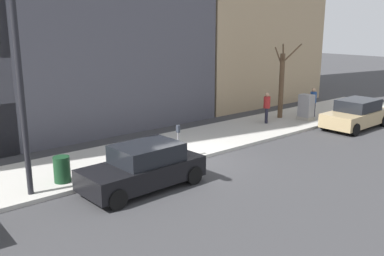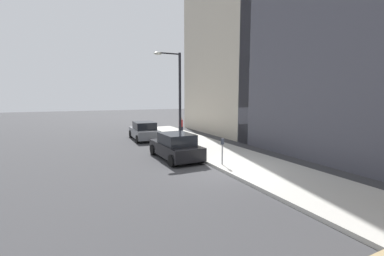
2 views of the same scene
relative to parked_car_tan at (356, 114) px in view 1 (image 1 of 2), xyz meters
name	(u,v)px [view 1 (image 1 of 2)]	position (x,y,z in m)	size (l,w,h in m)	color
ground_plane	(194,162)	(1.20, 10.29, -0.74)	(120.00, 120.00, 0.00)	#38383A
sidewalk	(165,149)	(3.20, 10.29, -0.66)	(4.00, 36.00, 0.15)	#B2AFA8
parked_car_tan	(356,114)	(0.00, 0.00, 0.00)	(1.99, 4.24, 1.52)	tan
parked_car_black	(144,167)	(0.14, 13.43, 0.00)	(2.05, 4.26, 1.52)	black
parking_meter	(178,138)	(1.65, 10.75, 0.24)	(0.14, 0.10, 1.35)	slate
utility_box	(306,107)	(2.50, 0.92, 0.11)	(0.83, 0.61, 1.43)	#A8A399
streetlamp	(22,73)	(1.49, 16.68, 3.28)	(1.97, 0.32, 6.50)	black
bare_tree	(282,83)	(3.79, 1.54, 1.39)	(1.48, 1.84, 4.24)	brown
trash_bin	(62,169)	(2.10, 15.45, -0.14)	(0.56, 0.56, 0.90)	#14381E
pedestrian_near_meter	(313,101)	(2.76, -0.11, 0.35)	(0.39, 0.36, 1.66)	#1E1E2D
pedestrian_midblock	(267,106)	(3.43, 3.20, 0.35)	(0.36, 0.36, 1.66)	#1E1E2D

